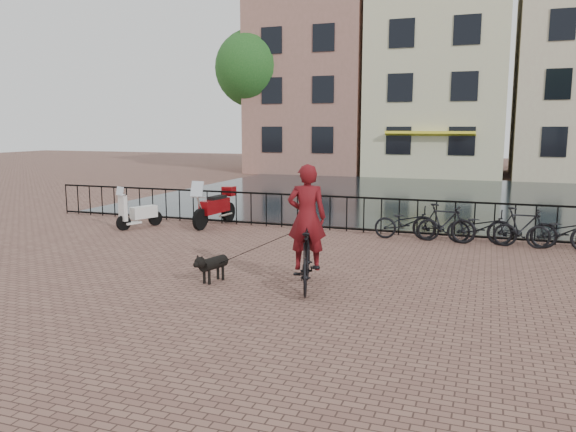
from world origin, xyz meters
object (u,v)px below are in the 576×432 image
(cyclist, at_px, (307,234))
(scooter, at_px, (139,206))
(dog, at_px, (214,267))
(motorcycle, at_px, (215,202))

(cyclist, bearing_deg, scooter, -49.22)
(dog, distance_m, motorcycle, 6.31)
(cyclist, height_order, dog, cyclist)
(motorcycle, relative_size, scooter, 1.43)
(dog, xyz_separation_m, motorcycle, (-2.85, 5.61, 0.44))
(cyclist, bearing_deg, dog, -10.97)
(motorcycle, distance_m, scooter, 2.23)
(cyclist, height_order, motorcycle, cyclist)
(motorcycle, bearing_deg, dog, -57.32)
(dog, relative_size, scooter, 0.63)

